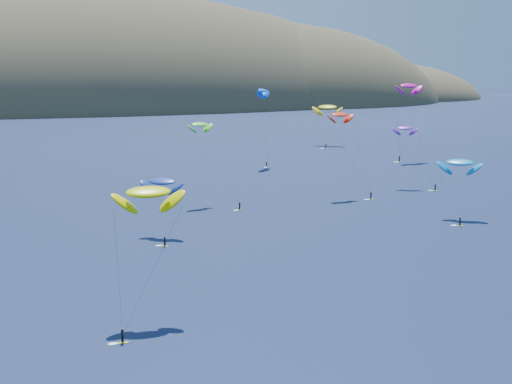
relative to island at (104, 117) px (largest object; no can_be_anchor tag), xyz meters
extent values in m
ellipsoid|color=#3D3526|center=(-19.40, -2.36, -1.86)|extent=(600.00, 300.00, 210.00)
ellipsoid|color=#3D3526|center=(140.60, -22.36, 1.38)|extent=(320.00, 220.00, 156.00)
ellipsoid|color=#3D3526|center=(260.60, 17.64, 5.70)|extent=(240.00, 180.00, 84.00)
cube|color=#BCDB18|center=(-85.05, -522.99, 10.77)|extent=(1.37, 0.48, 0.07)
cylinder|color=black|center=(-85.05, -522.99, 11.62)|extent=(0.32, 0.32, 1.44)
sphere|color=#8C6047|center=(-85.05, -522.99, 12.45)|extent=(0.24, 0.24, 0.24)
ellipsoid|color=#D2D300|center=(-79.67, -514.57, 26.81)|extent=(8.95, 4.65, 4.85)
cube|color=#BCDB18|center=(-45.79, -455.06, 10.77)|extent=(1.40, 0.80, 0.07)
cylinder|color=black|center=(-45.79, -455.06, 11.62)|extent=(0.31, 0.31, 1.43)
sphere|color=#8C6047|center=(-45.79, -455.06, 12.45)|extent=(0.24, 0.24, 0.24)
ellipsoid|color=#4AE42B|center=(-51.47, -444.00, 29.19)|extent=(7.09, 4.93, 3.61)
cube|color=#BCDB18|center=(-14.35, -394.01, 10.78)|extent=(1.19, 1.33, 0.08)
cylinder|color=black|center=(-14.35, -394.01, 11.65)|extent=(0.33, 0.33, 1.48)
sphere|color=#8C6047|center=(-14.35, -394.01, 12.51)|extent=(0.25, 0.25, 0.25)
ellipsoid|color=blue|center=(-14.15, -390.12, 34.78)|extent=(8.39, 9.02, 4.71)
cube|color=#BCDB18|center=(-10.22, -486.46, 10.78)|extent=(1.30, 1.21, 0.08)
cylinder|color=black|center=(-10.22, -486.46, 11.64)|extent=(0.32, 0.32, 1.48)
sphere|color=#8C6047|center=(-10.22, -486.46, 12.50)|extent=(0.25, 0.25, 0.25)
ellipsoid|color=#0275B7|center=(-5.13, -478.82, 22.45)|extent=(9.23, 8.80, 4.86)
cube|color=#BCDB18|center=(9.45, -450.34, 10.77)|extent=(1.37, 1.01, 0.07)
cylinder|color=black|center=(9.45, -450.34, 11.62)|extent=(0.32, 0.32, 1.45)
sphere|color=#8C6047|center=(9.45, -450.34, 12.46)|extent=(0.24, 0.24, 0.24)
ellipsoid|color=#5C139F|center=(5.71, -441.21, 26.35)|extent=(7.12, 5.84, 3.61)
cube|color=#BCDB18|center=(31.77, -398.62, 10.78)|extent=(1.65, 0.62, 0.09)
cylinder|color=black|center=(31.77, -398.62, 11.79)|extent=(0.38, 0.38, 1.73)
sphere|color=#8C6047|center=(31.77, -398.62, 12.80)|extent=(0.29, 0.29, 0.29)
ellipsoid|color=#C30491|center=(36.69, -395.17, 35.91)|extent=(10.72, 5.76, 5.76)
cube|color=#BCDB18|center=(-11.96, -454.55, 10.78)|extent=(1.47, 0.58, 0.08)
cylinder|color=black|center=(-11.96, -454.55, 11.68)|extent=(0.34, 0.34, 1.53)
sphere|color=#8C6047|center=(-11.96, -454.55, 12.57)|extent=(0.26, 0.26, 0.26)
ellipsoid|color=red|center=(-16.87, -447.28, 30.77)|extent=(7.34, 4.06, 3.91)
cube|color=#BCDB18|center=(-69.40, -480.81, 10.77)|extent=(1.31, 1.15, 0.08)
cylinder|color=black|center=(-69.40, -480.81, 11.63)|extent=(0.32, 0.32, 1.46)
sphere|color=#8C6047|center=(-69.40, -480.81, 12.47)|extent=(0.24, 0.24, 0.24)
ellipsoid|color=navy|center=(-67.43, -471.85, 21.04)|extent=(8.95, 8.18, 4.65)
cube|color=#BCDB18|center=(26.70, -354.47, 10.78)|extent=(1.54, 1.37, 0.09)
cylinder|color=black|center=(26.70, -354.47, 11.79)|extent=(0.38, 0.38, 1.71)
sphere|color=#8C6047|center=(26.70, -354.47, 12.78)|extent=(0.29, 0.29, 0.29)
ellipsoid|color=#CAB40A|center=(33.02, -342.82, 26.08)|extent=(12.55, 11.60, 6.54)
camera|label=1|loc=(-99.11, -601.43, 42.39)|focal=50.00mm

